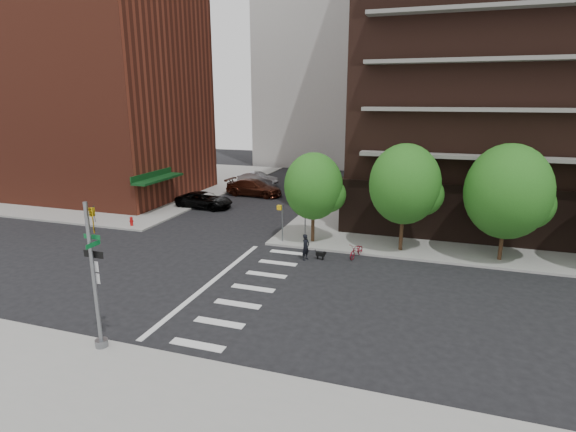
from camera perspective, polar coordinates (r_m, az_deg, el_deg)
The scene contains 18 objects.
ground at distance 25.62m, azimuth -10.72°, elevation -8.16°, with size 120.00×120.00×0.00m, color black.
sidewalk_ne at distance 45.97m, azimuth 28.71°, elevation 0.64°, with size 39.00×33.00×0.15m, color gray.
sidewalk_nw at distance 57.84m, azimuth -21.01°, elevation 4.07°, with size 31.00×33.00×0.15m, color gray.
crosswalk at distance 24.69m, azimuth -6.17°, elevation -8.87°, with size 3.85×13.00×0.01m.
midrise_nw at distance 51.19m, azimuth -23.76°, elevation 13.91°, with size 21.40×15.50×20.00m.
tree_a at distance 30.60m, azimuth 3.25°, elevation 3.79°, with size 4.00×4.00×5.90m.
tree_b at distance 29.57m, azimuth 14.59°, elevation 3.93°, with size 4.50×4.50×6.65m.
tree_c at distance 29.85m, azimuth 26.13°, elevation 2.79°, with size 5.00×5.00×6.80m.
traffic_signal at distance 19.23m, azimuth -23.21°, elevation -8.41°, with size 0.90×0.75×6.00m.
pedestrian_signal at distance 31.02m, azimuth -0.09°, elevation -0.19°, with size 2.18×0.67×2.60m.
fire_hydrant at distance 37.18m, azimuth -19.27°, elevation -0.57°, with size 0.24×0.24×0.73m.
parking_meter at distance 39.28m, azimuth -23.39°, elevation 0.44°, with size 0.10×0.08×1.32m.
parked_car_black at distance 42.08m, azimuth -10.58°, elevation 2.00°, with size 5.26×2.43×1.46m, color black.
parked_car_maroon at distance 46.65m, azimuth -4.34°, elevation 3.62°, with size 5.90×2.40×1.71m, color #3F190F.
parked_car_silver at distance 52.27m, azimuth -3.86°, elevation 4.74°, with size 4.67×1.63×1.54m, color #97999E.
scooter at distance 28.95m, azimuth 8.71°, elevation -4.35°, with size 0.62×1.79×0.94m, color maroon.
dog_walker at distance 28.13m, azimuth 2.27°, elevation -3.97°, with size 0.40×0.61×1.67m, color black.
dog at distance 28.36m, azimuth 4.19°, elevation -4.86°, with size 0.68×0.29×0.57m.
Camera 1 is at (11.69, -20.54, 9.89)m, focal length 28.00 mm.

